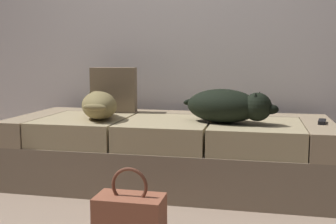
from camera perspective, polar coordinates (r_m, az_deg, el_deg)
The scene contains 6 objects.
couch at distance 2.95m, azimuth 0.21°, elevation -5.36°, with size 2.16×0.88×0.46m.
dog_tan at distance 2.92m, azimuth -9.38°, elevation 0.99°, with size 0.40×0.53×0.19m.
dog_dark at distance 2.71m, azimuth 8.18°, elevation 0.81°, with size 0.63×0.38×0.22m.
tv_remote at distance 2.85m, azimuth 20.15°, elevation -1.24°, with size 0.04×0.15×0.02m, color black.
throw_pillow at distance 3.24m, azimuth -7.36°, elevation 2.99°, with size 0.34×0.12×0.34m, color #7C664F.
handbag at distance 2.05m, azimuth -5.16°, elevation -14.28°, with size 0.32×0.18×0.38m.
Camera 1 is at (0.60, -1.81, 0.88)m, focal length 44.99 mm.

